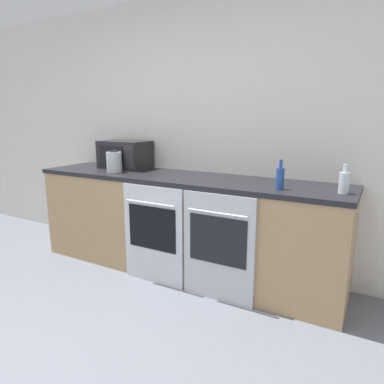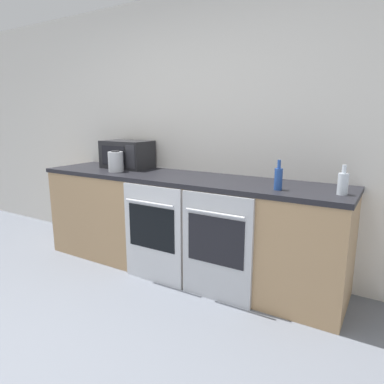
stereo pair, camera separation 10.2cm
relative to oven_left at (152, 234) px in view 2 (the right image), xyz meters
name	(u,v)px [view 2 (the right image)]	position (x,y,z in m)	size (l,w,h in m)	color
wall_back	(201,133)	(0.08, 0.70, 0.85)	(10.00, 0.06, 2.60)	silver
counter_back	(182,224)	(0.08, 0.34, 0.02)	(2.99, 0.68, 0.92)	tan
oven_left	(152,234)	(0.00, 0.00, 0.00)	(0.61, 0.06, 0.88)	silver
oven_right	(216,248)	(0.63, 0.00, 0.00)	(0.61, 0.06, 0.88)	#B7BABF
microwave	(127,154)	(-0.69, 0.48, 0.62)	(0.51, 0.33, 0.29)	#232326
bottle_blue	(278,178)	(1.04, 0.19, 0.56)	(0.06, 0.06, 0.22)	#234793
bottle_clear	(343,183)	(1.47, 0.26, 0.56)	(0.07, 0.07, 0.21)	silver
kettle	(116,162)	(-0.61, 0.23, 0.58)	(0.15, 0.15, 0.21)	#B7BABF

